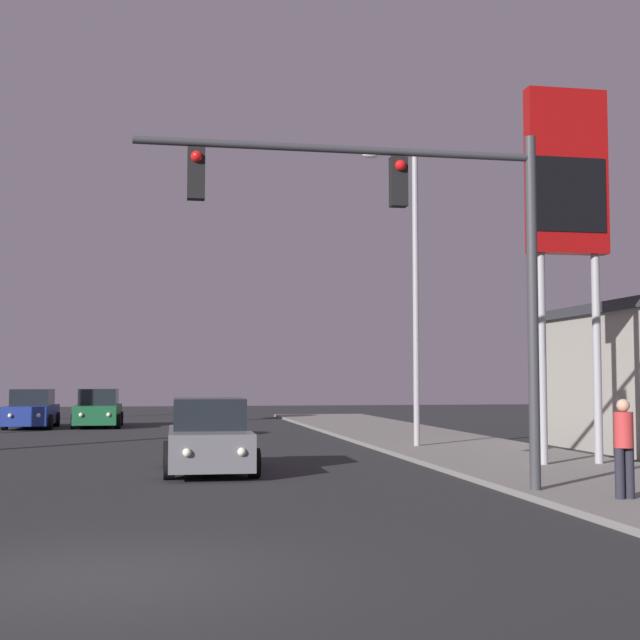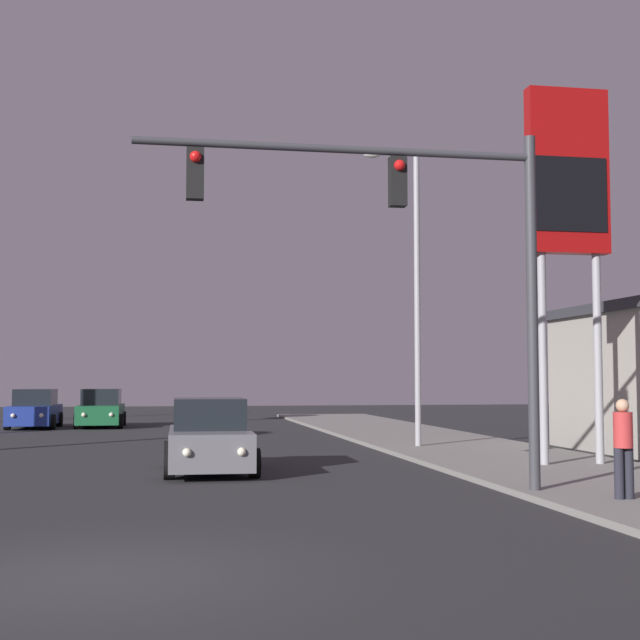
{
  "view_description": "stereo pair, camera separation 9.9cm",
  "coord_description": "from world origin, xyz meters",
  "px_view_note": "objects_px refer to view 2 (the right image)",
  "views": [
    {
      "loc": [
        0.64,
        -10.01,
        2.13
      ],
      "look_at": [
        3.98,
        8.57,
        3.38
      ],
      "focal_mm": 50.0,
      "sensor_mm": 36.0,
      "label": 1
    },
    {
      "loc": [
        0.74,
        -10.02,
        2.13
      ],
      "look_at": [
        3.98,
        8.57,
        3.38
      ],
      "focal_mm": 50.0,
      "sensor_mm": 36.0,
      "label": 2
    }
  ],
  "objects_px": {
    "pedestrian_on_sidewalk": "(623,444)",
    "car_green": "(101,410)",
    "street_lamp": "(413,280)",
    "traffic_light_mast": "(422,234)",
    "car_blue": "(35,410)",
    "gas_station_sign": "(568,192)",
    "car_grey": "(209,439)"
  },
  "relations": [
    {
      "from": "gas_station_sign",
      "to": "car_blue",
      "type": "bearing_deg",
      "value": 126.46
    },
    {
      "from": "pedestrian_on_sidewalk",
      "to": "car_green",
      "type": "bearing_deg",
      "value": 111.37
    },
    {
      "from": "pedestrian_on_sidewalk",
      "to": "car_blue",
      "type": "bearing_deg",
      "value": 116.62
    },
    {
      "from": "car_green",
      "to": "pedestrian_on_sidewalk",
      "type": "relative_size",
      "value": 2.59
    },
    {
      "from": "traffic_light_mast",
      "to": "pedestrian_on_sidewalk",
      "type": "relative_size",
      "value": 4.39
    },
    {
      "from": "traffic_light_mast",
      "to": "street_lamp",
      "type": "bearing_deg",
      "value": 74.96
    },
    {
      "from": "car_grey",
      "to": "street_lamp",
      "type": "bearing_deg",
      "value": -138.92
    },
    {
      "from": "car_blue",
      "to": "street_lamp",
      "type": "height_order",
      "value": "street_lamp"
    },
    {
      "from": "street_lamp",
      "to": "gas_station_sign",
      "type": "xyz_separation_m",
      "value": [
        2.12,
        -6.15,
        1.5
      ]
    },
    {
      "from": "car_grey",
      "to": "car_blue",
      "type": "bearing_deg",
      "value": -70.57
    },
    {
      "from": "car_green",
      "to": "car_grey",
      "type": "height_order",
      "value": "same"
    },
    {
      "from": "car_green",
      "to": "car_grey",
      "type": "xyz_separation_m",
      "value": [
        3.76,
        -19.82,
        0.0
      ]
    },
    {
      "from": "traffic_light_mast",
      "to": "gas_station_sign",
      "type": "relative_size",
      "value": 0.81
    },
    {
      "from": "car_blue",
      "to": "gas_station_sign",
      "type": "distance_m",
      "value": 25.94
    },
    {
      "from": "car_blue",
      "to": "car_grey",
      "type": "xyz_separation_m",
      "value": [
        6.53,
        -19.54,
        0.0
      ]
    },
    {
      "from": "car_grey",
      "to": "gas_station_sign",
      "type": "relative_size",
      "value": 0.48
    },
    {
      "from": "gas_station_sign",
      "to": "pedestrian_on_sidewalk",
      "type": "relative_size",
      "value": 5.39
    },
    {
      "from": "gas_station_sign",
      "to": "traffic_light_mast",
      "type": "bearing_deg",
      "value": -138.06
    },
    {
      "from": "car_blue",
      "to": "gas_station_sign",
      "type": "bearing_deg",
      "value": 127.66
    },
    {
      "from": "traffic_light_mast",
      "to": "gas_station_sign",
      "type": "xyz_separation_m",
      "value": [
        4.97,
        4.46,
        1.89
      ]
    },
    {
      "from": "car_blue",
      "to": "pedestrian_on_sidewalk",
      "type": "relative_size",
      "value": 2.59
    },
    {
      "from": "gas_station_sign",
      "to": "pedestrian_on_sidewalk",
      "type": "xyz_separation_m",
      "value": [
        -1.89,
        -5.86,
        -5.58
      ]
    },
    {
      "from": "car_blue",
      "to": "car_grey",
      "type": "distance_m",
      "value": 20.61
    },
    {
      "from": "car_grey",
      "to": "traffic_light_mast",
      "type": "xyz_separation_m",
      "value": [
        3.52,
        -5.24,
        3.97
      ]
    },
    {
      "from": "car_blue",
      "to": "car_green",
      "type": "xyz_separation_m",
      "value": [
        2.77,
        0.27,
        0.0
      ]
    },
    {
      "from": "car_blue",
      "to": "street_lamp",
      "type": "xyz_separation_m",
      "value": [
        12.9,
        -14.18,
        4.36
      ]
    },
    {
      "from": "street_lamp",
      "to": "pedestrian_on_sidewalk",
      "type": "distance_m",
      "value": 12.68
    },
    {
      "from": "car_blue",
      "to": "traffic_light_mast",
      "type": "relative_size",
      "value": 0.59
    },
    {
      "from": "car_grey",
      "to": "street_lamp",
      "type": "distance_m",
      "value": 9.4
    },
    {
      "from": "car_grey",
      "to": "pedestrian_on_sidewalk",
      "type": "bearing_deg",
      "value": 135.74
    },
    {
      "from": "traffic_light_mast",
      "to": "street_lamp",
      "type": "xyz_separation_m",
      "value": [
        2.85,
        10.61,
        0.39
      ]
    },
    {
      "from": "street_lamp",
      "to": "traffic_light_mast",
      "type": "bearing_deg",
      "value": -105.04
    }
  ]
}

